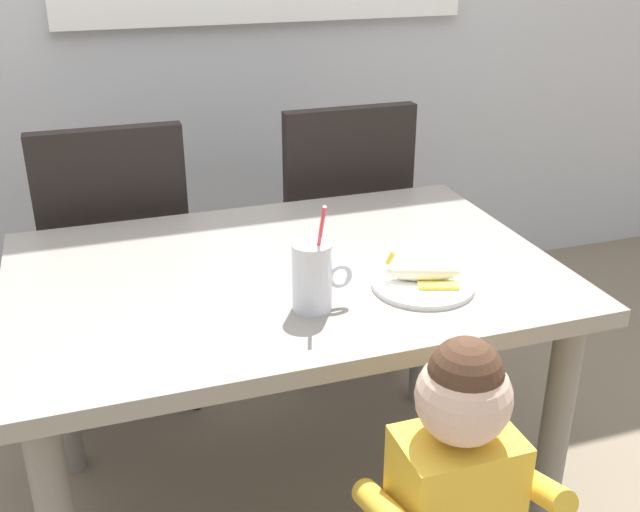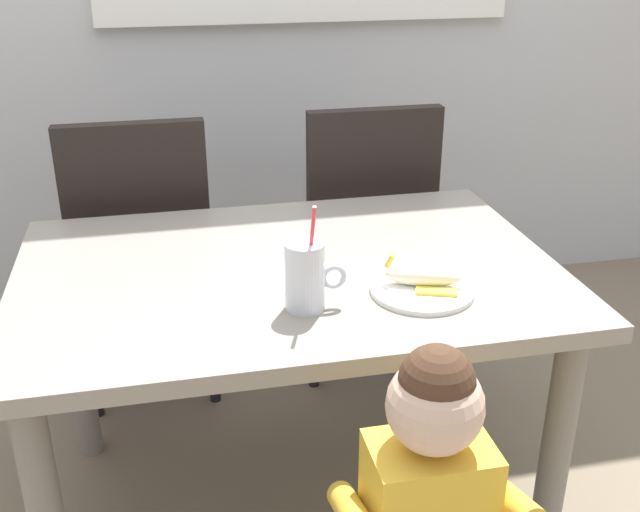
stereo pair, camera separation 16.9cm
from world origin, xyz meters
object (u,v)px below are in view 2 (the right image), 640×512
(dining_chair_right, at_px, (362,225))
(peeled_banana, at_px, (424,277))
(snack_plate, at_px, (422,290))
(milk_cup, at_px, (307,279))
(dining_chair_left, at_px, (142,245))
(toddler_standing, at_px, (428,498))
(dining_table, at_px, (289,305))

(dining_chair_right, xyz_separation_m, peeled_banana, (-0.09, -0.84, 0.21))
(snack_plate, bearing_deg, dining_chair_right, 83.35)
(milk_cup, relative_size, peeled_banana, 1.41)
(milk_cup, bearing_deg, peeled_banana, 5.63)
(peeled_banana, bearing_deg, dining_chair_left, 127.38)
(milk_cup, bearing_deg, dining_chair_right, 67.42)
(milk_cup, bearing_deg, dining_chair_left, 113.00)
(toddler_standing, bearing_deg, snack_plate, 73.69)
(snack_plate, distance_m, peeled_banana, 0.03)
(dining_table, distance_m, dining_chair_left, 0.73)
(dining_table, relative_size, toddler_standing, 1.52)
(dining_table, distance_m, milk_cup, 0.27)
(dining_chair_right, height_order, milk_cup, milk_cup)
(dining_table, height_order, snack_plate, snack_plate)
(dining_chair_left, distance_m, snack_plate, 1.06)
(dining_table, relative_size, dining_chair_right, 1.33)
(dining_chair_left, distance_m, peeled_banana, 1.06)
(dining_table, height_order, peeled_banana, peeled_banana)
(snack_plate, bearing_deg, dining_chair_left, 126.75)
(toddler_standing, bearing_deg, milk_cup, 109.55)
(milk_cup, bearing_deg, snack_plate, 3.62)
(milk_cup, xyz_separation_m, peeled_banana, (0.27, 0.03, -0.04))
(dining_table, bearing_deg, peeled_banana, -34.13)
(dining_table, distance_m, dining_chair_right, 0.75)
(toddler_standing, distance_m, milk_cup, 0.50)
(dining_chair_right, distance_m, milk_cup, 0.97)
(peeled_banana, bearing_deg, milk_cup, -174.37)
(snack_plate, bearing_deg, peeled_banana, 55.13)
(toddler_standing, xyz_separation_m, snack_plate, (0.12, 0.41, 0.20))
(dining_table, bearing_deg, dining_chair_left, 119.12)
(snack_plate, xyz_separation_m, peeled_banana, (0.01, 0.01, 0.03))
(dining_table, height_order, milk_cup, milk_cup)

